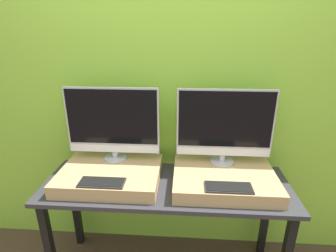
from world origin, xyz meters
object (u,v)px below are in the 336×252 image
at_px(monitor_left, 113,123).
at_px(keyboard_left, 102,182).
at_px(monitor_right, 225,125).
at_px(keyboard_right, 229,187).

distance_m(monitor_left, keyboard_left, 0.43).
bearing_deg(keyboard_left, monitor_left, 90.00).
xyz_separation_m(monitor_left, monitor_right, (0.77, 0.00, 0.00)).
bearing_deg(keyboard_right, keyboard_left, 180.00).
height_order(keyboard_left, keyboard_right, same).
distance_m(keyboard_left, monitor_right, 0.88).
distance_m(keyboard_left, keyboard_right, 0.77).
xyz_separation_m(keyboard_left, keyboard_right, (0.77, 0.00, 0.00)).
height_order(monitor_left, monitor_right, same).
bearing_deg(monitor_right, keyboard_left, -156.99).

